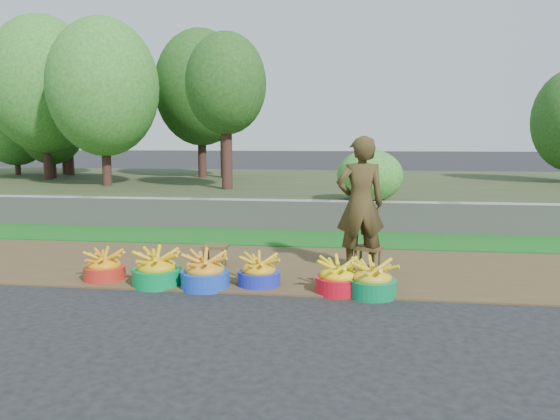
# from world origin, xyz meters

# --- Properties ---
(ground_plane) EXTENTS (120.00, 120.00, 0.00)m
(ground_plane) POSITION_xyz_m (0.00, 0.00, 0.00)
(ground_plane) COLOR black
(ground_plane) RESTS_ON ground
(dirt_shoulder) EXTENTS (80.00, 2.50, 0.02)m
(dirt_shoulder) POSITION_xyz_m (0.00, 1.25, 0.01)
(dirt_shoulder) COLOR #503E25
(dirt_shoulder) RESTS_ON ground
(grass_verge) EXTENTS (80.00, 1.50, 0.04)m
(grass_verge) POSITION_xyz_m (0.00, 3.25, 0.02)
(grass_verge) COLOR #17601A
(grass_verge) RESTS_ON ground
(retaining_wall) EXTENTS (80.00, 0.35, 0.55)m
(retaining_wall) POSITION_xyz_m (0.00, 4.10, 0.28)
(retaining_wall) COLOR gray
(retaining_wall) RESTS_ON ground
(earth_bank) EXTENTS (80.00, 10.00, 0.50)m
(earth_bank) POSITION_xyz_m (0.00, 9.00, 0.25)
(earth_bank) COLOR #353F22
(earth_bank) RESTS_ON ground
(vegetation) EXTENTS (30.31, 8.28, 4.45)m
(vegetation) POSITION_xyz_m (-5.33, 9.00, 2.74)
(vegetation) COLOR #3A211A
(vegetation) RESTS_ON earth_bank
(basin_a) EXTENTS (0.48, 0.48, 0.36)m
(basin_a) POSITION_xyz_m (-2.32, 0.35, 0.16)
(basin_a) COLOR red
(basin_a) RESTS_ON ground
(basin_b) EXTENTS (0.55, 0.55, 0.41)m
(basin_b) POSITION_xyz_m (-1.63, 0.22, 0.19)
(basin_b) COLOR #038C40
(basin_b) RESTS_ON ground
(basin_c) EXTENTS (0.54, 0.54, 0.41)m
(basin_c) POSITION_xyz_m (-1.06, 0.19, 0.18)
(basin_c) COLOR blue
(basin_c) RESTS_ON ground
(basin_d) EXTENTS (0.48, 0.48, 0.36)m
(basin_d) POSITION_xyz_m (-0.48, 0.35, 0.16)
(basin_d) COLOR #1E29BA
(basin_d) RESTS_ON ground
(basin_e) EXTENTS (0.50, 0.50, 0.37)m
(basin_e) POSITION_xyz_m (0.42, 0.20, 0.17)
(basin_e) COLOR red
(basin_e) RESTS_ON ground
(basin_f) EXTENTS (0.52, 0.52, 0.38)m
(basin_f) POSITION_xyz_m (0.78, 0.13, 0.17)
(basin_f) COLOR #087B44
(basin_f) RESTS_ON ground
(stool_left) EXTENTS (0.32, 0.25, 0.28)m
(stool_left) POSITION_xyz_m (-1.18, 1.13, 0.24)
(stool_left) COLOR #523F1F
(stool_left) RESTS_ON dirt_shoulder
(stool_right) EXTENTS (0.41, 0.36, 0.30)m
(stool_right) POSITION_xyz_m (0.76, 1.23, 0.26)
(stool_right) COLOR #523F1F
(stool_right) RESTS_ON dirt_shoulder
(vendor_woman) EXTENTS (0.69, 0.53, 1.68)m
(vendor_woman) POSITION_xyz_m (0.66, 1.18, 0.86)
(vendor_woman) COLOR black
(vendor_woman) RESTS_ON dirt_shoulder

